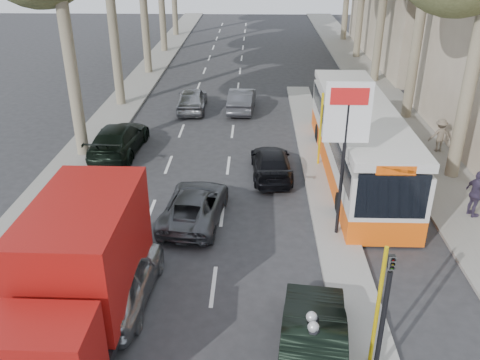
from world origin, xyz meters
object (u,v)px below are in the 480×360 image
(silver_hatchback, at_px, (120,280))
(dark_hatchback, at_px, (313,341))
(city_bus, at_px, (358,138))
(motorcycle, at_px, (310,347))
(red_truck, at_px, (80,270))

(silver_hatchback, bearing_deg, dark_hatchback, 160.29)
(city_bus, bearing_deg, silver_hatchback, -132.41)
(silver_hatchback, height_order, motorcycle, motorcycle)
(silver_hatchback, distance_m, red_truck, 1.65)
(silver_hatchback, relative_size, dark_hatchback, 1.00)
(motorcycle, bearing_deg, silver_hatchback, 154.83)
(red_truck, bearing_deg, silver_hatchback, 56.53)
(dark_hatchback, height_order, motorcycle, motorcycle)
(city_bus, bearing_deg, red_truck, -131.63)
(city_bus, bearing_deg, dark_hatchback, -104.86)
(silver_hatchback, xyz_separation_m, city_bus, (8.30, 9.08, 0.94))
(city_bus, distance_m, motorcycle, 12.01)
(silver_hatchback, bearing_deg, red_truck, 58.91)
(silver_hatchback, distance_m, motorcycle, 5.77)
(dark_hatchback, relative_size, motorcycle, 2.16)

